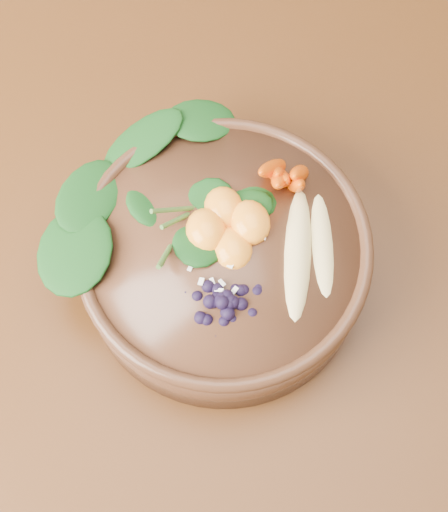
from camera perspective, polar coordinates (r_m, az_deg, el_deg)
The scene contains 9 objects.
ground at distance 1.58m, azimuth 7.08°, elevation -4.84°, with size 4.00×4.00×0.00m, color #381E0F.
dining_table at distance 0.99m, azimuth 11.41°, elevation 7.34°, with size 1.60×0.90×0.75m.
stoneware_bowl at distance 0.76m, azimuth -0.00°, elevation -0.30°, with size 0.30×0.30×0.08m, color #4E2F1C.
kale_heap at distance 0.73m, azimuth -3.13°, elevation 6.51°, with size 0.20×0.18×0.05m, color #144915, non-canonical shape.
carrot_cluster at distance 0.72m, azimuth 5.04°, elevation 7.75°, with size 0.06×0.06×0.08m, color #DD4600, non-canonical shape.
banana_halves at distance 0.71m, azimuth 7.03°, elevation 1.04°, with size 0.09×0.16×0.03m.
mandarin_cluster at distance 0.72m, azimuth 0.33°, elevation 2.86°, with size 0.09×0.10×0.03m, color orange, non-canonical shape.
blueberry_pile at distance 0.68m, azimuth -0.32°, elevation -3.13°, with size 0.14×0.11×0.04m, color black, non-canonical shape.
coconut_flakes at distance 0.71m, azimuth -0.02°, elevation -0.44°, with size 0.10×0.07×0.01m, color white, non-canonical shape.
Camera 1 is at (-0.29, -0.45, 1.49)m, focal length 50.00 mm.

